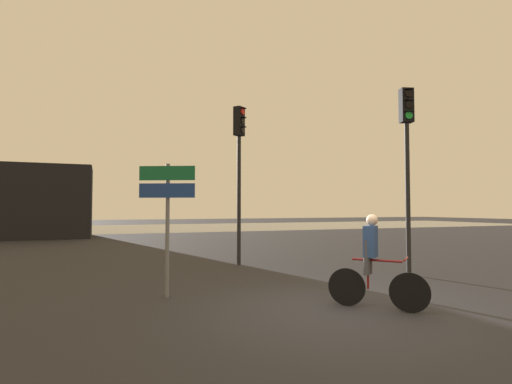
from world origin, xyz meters
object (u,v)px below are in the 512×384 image
object	(u,v)px
traffic_light_center	(239,155)
direction_sign_post	(167,205)
traffic_light_near_right	(407,146)
cyclist	(373,261)

from	to	relation	value
traffic_light_center	direction_sign_post	distance (m)	4.95
traffic_light_center	traffic_light_near_right	bearing A→B (deg)	95.52
cyclist	direction_sign_post	bearing A→B (deg)	-75.38
direction_sign_post	cyclist	bearing A→B (deg)	171.09
traffic_light_near_right	cyclist	xyz separation A→B (m)	(-3.07, -2.51, -2.55)
traffic_light_near_right	traffic_light_center	size ratio (longest dim) A/B	1.00
traffic_light_near_right	direction_sign_post	size ratio (longest dim) A/B	1.88
traffic_light_center	direction_sign_post	bearing A→B (deg)	13.96
direction_sign_post	cyclist	xyz separation A→B (m)	(3.18, -2.17, -0.97)
traffic_light_near_right	traffic_light_center	world-z (taller)	traffic_light_center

